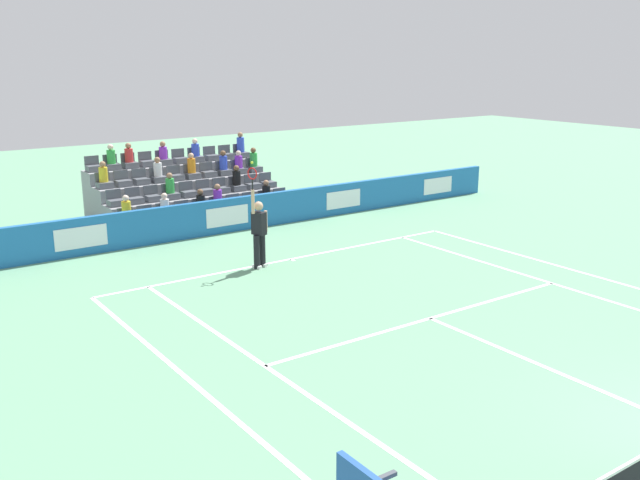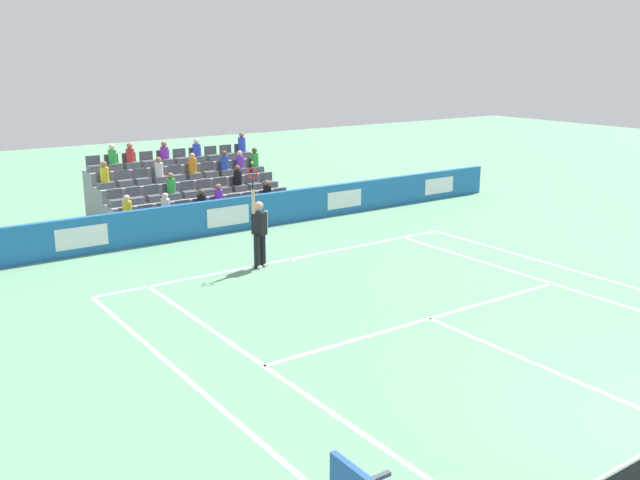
# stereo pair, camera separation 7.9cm
# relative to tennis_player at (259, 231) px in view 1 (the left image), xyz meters

# --- Properties ---
(line_baseline) EXTENTS (10.97, 0.10, 0.01)m
(line_baseline) POSITION_rel_tennis_player_xyz_m (-1.08, -0.17, -0.99)
(line_baseline) COLOR white
(line_baseline) RESTS_ON ground
(line_service) EXTENTS (8.23, 0.10, 0.01)m
(line_service) POSITION_rel_tennis_player_xyz_m (-1.08, 5.32, -0.99)
(line_service) COLOR white
(line_service) RESTS_ON ground
(line_centre_service) EXTENTS (0.10, 6.40, 0.01)m
(line_centre_service) POSITION_rel_tennis_player_xyz_m (-1.08, 8.52, -0.99)
(line_centre_service) COLOR white
(line_centre_service) RESTS_ON ground
(line_singles_sideline_left) EXTENTS (0.10, 11.89, 0.01)m
(line_singles_sideline_left) POSITION_rel_tennis_player_xyz_m (3.04, 5.78, -0.99)
(line_singles_sideline_left) COLOR white
(line_singles_sideline_left) RESTS_ON ground
(line_singles_sideline_right) EXTENTS (0.10, 11.89, 0.01)m
(line_singles_sideline_right) POSITION_rel_tennis_player_xyz_m (-5.19, 5.78, -0.99)
(line_singles_sideline_right) COLOR white
(line_singles_sideline_right) RESTS_ON ground
(line_doubles_sideline_left) EXTENTS (0.10, 11.89, 0.01)m
(line_doubles_sideline_left) POSITION_rel_tennis_player_xyz_m (4.41, 5.78, -0.99)
(line_doubles_sideline_left) COLOR white
(line_doubles_sideline_left) RESTS_ON ground
(line_doubles_sideline_right) EXTENTS (0.10, 11.89, 0.01)m
(line_doubles_sideline_right) POSITION_rel_tennis_player_xyz_m (-6.56, 5.78, -0.99)
(line_doubles_sideline_right) COLOR white
(line_doubles_sideline_right) RESTS_ON ground
(line_centre_mark) EXTENTS (0.10, 0.20, 0.01)m
(line_centre_mark) POSITION_rel_tennis_player_xyz_m (-1.08, -0.07, -0.99)
(line_centre_mark) COLOR white
(line_centre_mark) RESTS_ON ground
(sponsor_barrier) EXTENTS (22.87, 0.22, 1.08)m
(sponsor_barrier) POSITION_rel_tennis_player_xyz_m (-1.08, -3.90, -0.45)
(sponsor_barrier) COLOR #1E66AD
(sponsor_barrier) RESTS_ON ground
(tennis_player) EXTENTS (0.54, 0.43, 2.85)m
(tennis_player) POSITION_rel_tennis_player_xyz_m (0.00, 0.00, 0.00)
(tennis_player) COLOR black
(tennis_player) RESTS_ON ground
(stadium_stand) EXTENTS (6.20, 3.80, 2.63)m
(stadium_stand) POSITION_rel_tennis_player_xyz_m (-1.08, -6.83, -0.30)
(stadium_stand) COLOR gray
(stadium_stand) RESTS_ON ground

